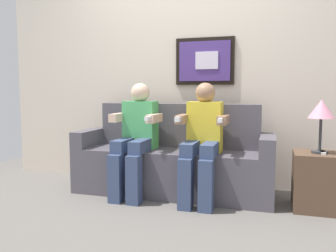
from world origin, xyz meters
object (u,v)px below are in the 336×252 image
(couch, at_px, (173,162))
(person_on_right, at_px, (202,137))
(side_table_right, at_px, (317,181))
(spare_remote_on_table, at_px, (323,153))
(table_lamp, at_px, (321,111))
(person_on_left, at_px, (136,134))

(couch, xyz_separation_m, person_on_right, (0.33, -0.17, 0.29))
(couch, height_order, side_table_right, couch)
(person_on_right, bearing_deg, spare_remote_on_table, 1.26)
(person_on_right, xyz_separation_m, table_lamp, (1.01, 0.05, 0.25))
(side_table_right, height_order, spare_remote_on_table, spare_remote_on_table)
(side_table_right, bearing_deg, person_on_left, -177.90)
(person_on_left, relative_size, spare_remote_on_table, 8.54)
(couch, height_order, person_on_right, person_on_right)
(couch, distance_m, person_on_right, 0.47)
(person_on_right, relative_size, spare_remote_on_table, 8.54)
(spare_remote_on_table, bearing_deg, side_table_right, 127.30)
(person_on_right, height_order, table_lamp, person_on_right)
(person_on_left, xyz_separation_m, person_on_right, (0.66, -0.00, 0.00))
(person_on_right, distance_m, table_lamp, 1.04)
(person_on_right, relative_size, side_table_right, 2.22)
(table_lamp, bearing_deg, side_table_right, 121.65)
(couch, height_order, person_on_left, person_on_left)
(couch, height_order, spare_remote_on_table, couch)
(couch, bearing_deg, person_on_left, -153.22)
(table_lamp, bearing_deg, couch, 174.91)
(person_on_left, height_order, side_table_right, person_on_left)
(couch, relative_size, table_lamp, 4.28)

